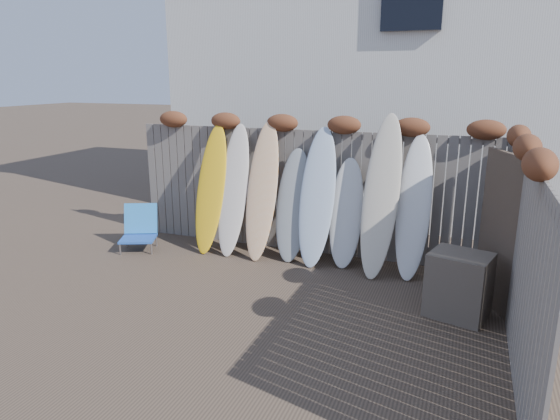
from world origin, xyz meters
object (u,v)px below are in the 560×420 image
(beach_chair, at_px, (140,229))
(lattice_panel, at_px, (505,236))
(surfboard_0, at_px, (211,189))
(wooden_crate, at_px, (459,285))

(beach_chair, xyz_separation_m, lattice_panel, (5.55, -0.42, 0.63))
(surfboard_0, bearing_deg, wooden_crate, -14.25)
(wooden_crate, bearing_deg, beach_chair, 172.05)
(beach_chair, height_order, lattice_panel, lattice_panel)
(beach_chair, distance_m, surfboard_0, 1.41)
(wooden_crate, bearing_deg, lattice_panel, 32.26)
(beach_chair, bearing_deg, surfboard_0, 18.87)
(surfboard_0, bearing_deg, beach_chair, -159.60)
(beach_chair, xyz_separation_m, wooden_crate, (5.09, -0.71, 0.05))
(lattice_panel, distance_m, surfboard_0, 4.46)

